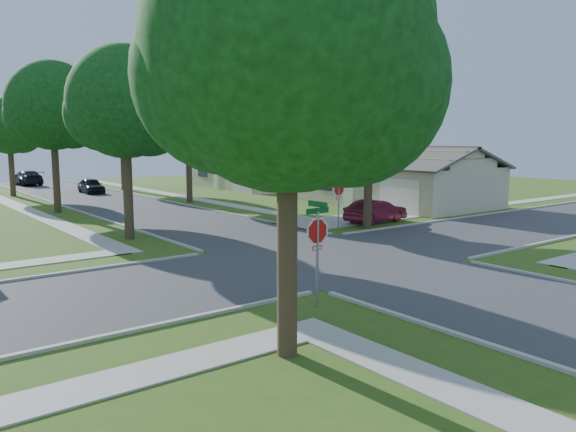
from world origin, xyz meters
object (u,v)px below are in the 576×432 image
(car_curb_west, at_px, (27,178))
(car_curb_east, at_px, (91,186))
(stop_sign_sw, at_px, (317,235))
(tree_ne_corner, at_px, (370,121))
(tree_e_near, at_px, (288,121))
(house_ne_near, at_px, (395,183))
(car_driveway, at_px, (376,211))
(tree_sw_corner, at_px, (289,61))
(tree_e_mid, at_px, (188,117))
(house_ne_far, at_px, (255,172))
(tree_e_far, at_px, (122,124))
(tree_w_mid, at_px, (53,110))
(tree_w_far, at_px, (10,129))
(tree_w_near, at_px, (126,107))
(stop_sign_ne, at_px, (339,191))

(car_curb_west, bearing_deg, car_curb_east, 96.23)
(stop_sign_sw, height_order, car_curb_west, stop_sign_sw)
(stop_sign_sw, height_order, car_curb_east, stop_sign_sw)
(tree_ne_corner, height_order, car_curb_east, tree_ne_corner)
(tree_e_near, distance_m, house_ne_near, 12.14)
(car_driveway, bearing_deg, car_curb_west, 10.20)
(tree_e_near, distance_m, tree_sw_corner, 20.12)
(tree_e_mid, distance_m, house_ne_far, 14.58)
(tree_e_far, distance_m, house_ne_far, 13.09)
(tree_e_far, relative_size, house_ne_near, 0.64)
(tree_e_far, relative_size, tree_sw_corner, 0.91)
(tree_e_mid, bearing_deg, tree_w_mid, 180.00)
(tree_w_far, bearing_deg, tree_e_far, 0.00)
(tree_e_far, bearing_deg, tree_w_near, -110.60)
(tree_e_mid, bearing_deg, stop_sign_ne, -90.20)
(tree_w_mid, height_order, tree_sw_corner, tree_w_mid)
(tree_e_far, bearing_deg, house_ne_near, -63.97)
(tree_sw_corner, bearing_deg, car_curb_west, 83.16)
(stop_sign_ne, xyz_separation_m, tree_w_mid, (-9.34, 16.31, 4.46))
(tree_e_far, distance_m, tree_sw_corner, 42.77)
(tree_w_near, relative_size, car_curb_west, 1.75)
(stop_sign_sw, distance_m, tree_e_mid, 27.71)
(tree_w_near, bearing_deg, car_curb_west, 84.54)
(tree_e_near, relative_size, car_curb_east, 2.14)
(tree_ne_corner, distance_m, car_driveway, 5.45)
(tree_e_mid, bearing_deg, stop_sign_sw, -110.20)
(house_ne_far, bearing_deg, house_ne_near, -90.00)
(house_ne_near, xyz_separation_m, car_driveway, (-7.73, -5.50, -0.87))
(tree_sw_corner, relative_size, car_curb_east, 2.47)
(tree_e_mid, relative_size, tree_w_mid, 0.96)
(stop_sign_ne, xyz_separation_m, car_driveway, (3.56, 0.80, -1.38))
(car_driveway, bearing_deg, house_ne_far, -21.47)
(stop_sign_ne, xyz_separation_m, house_ne_far, (11.29, 24.30, -0.51))
(tree_w_mid, relative_size, tree_ne_corner, 1.10)
(stop_sign_sw, height_order, tree_w_far, tree_w_far)
(stop_sign_sw, height_order, tree_w_near, tree_w_near)
(stop_sign_ne, xyz_separation_m, tree_e_near, (0.05, 4.31, 3.61))
(tree_e_near, bearing_deg, tree_w_mid, 128.05)
(tree_e_mid, relative_size, tree_w_far, 1.15)
(tree_e_near, bearing_deg, car_driveway, -44.94)
(stop_sign_sw, height_order, tree_sw_corner, tree_sw_corner)
(house_ne_far, bearing_deg, tree_ne_corner, -111.23)
(tree_e_near, relative_size, tree_ne_corner, 0.96)
(stop_sign_ne, relative_size, tree_ne_corner, 0.34)
(tree_e_far, distance_m, car_curb_east, 6.58)
(tree_w_near, bearing_deg, tree_e_near, -0.00)
(tree_w_far, relative_size, house_ne_near, 0.59)
(car_curb_east, height_order, car_curb_west, car_curb_west)
(tree_w_far, bearing_deg, tree_w_mid, -89.95)
(tree_w_mid, relative_size, car_curb_west, 1.86)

